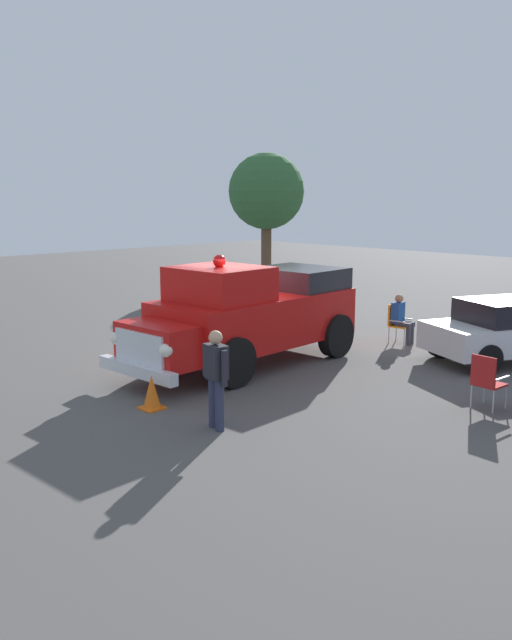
% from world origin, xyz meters
% --- Properties ---
extents(ground_plane, '(60.00, 60.00, 0.00)m').
position_xyz_m(ground_plane, '(0.00, 0.00, 0.00)').
color(ground_plane, '#514F4C').
extents(vintage_fire_truck, '(2.56, 6.05, 2.59)m').
position_xyz_m(vintage_fire_truck, '(-0.66, 0.19, 1.20)').
color(vintage_fire_truck, black).
rests_on(vintage_fire_truck, ground).
extents(lawn_chair_near_truck, '(0.56, 0.57, 1.02)m').
position_xyz_m(lawn_chair_near_truck, '(-1.69, -4.20, 0.59)').
color(lawn_chair_near_truck, '#B7BABF').
rests_on(lawn_chair_near_truck, ground).
extents(lawn_chair_spare, '(0.55, 0.53, 1.02)m').
position_xyz_m(lawn_chair_spare, '(-5.98, -0.63, 0.59)').
color(lawn_chair_spare, '#B7BABF').
rests_on(lawn_chair_spare, ground).
extents(spectator_seated, '(0.58, 0.45, 1.29)m').
position_xyz_m(spectator_seated, '(-1.82, -4.22, 0.70)').
color(spectator_seated, '#383842').
rests_on(spectator_seated, ground).
extents(spectator_standing, '(0.65, 0.34, 1.68)m').
position_xyz_m(spectator_standing, '(-3.33, 3.50, 0.96)').
color(spectator_standing, '#2D334C').
rests_on(spectator_standing, ground).
extents(oak_tree_distant, '(3.46, 3.46, 5.75)m').
position_xyz_m(oak_tree_distant, '(10.21, -11.34, 3.98)').
color(oak_tree_distant, brown).
rests_on(oak_tree_distant, ground).
extents(traffic_cone, '(0.40, 0.40, 0.64)m').
position_xyz_m(traffic_cone, '(-1.71, 3.65, 0.31)').
color(traffic_cone, orange).
rests_on(traffic_cone, ground).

